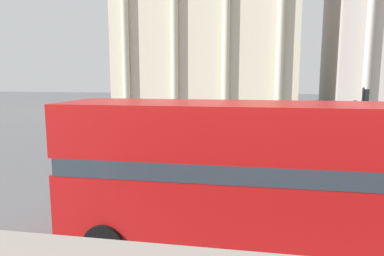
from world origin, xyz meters
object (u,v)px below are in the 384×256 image
Objects in this scene: pedestrian_black at (320,140)px; double_decker_bus at (264,171)px; car_white at (178,136)px; pedestrian_grey at (352,124)px; pedestrian_yellow at (198,118)px; plaza_building_left at (207,27)px; traffic_light_mid at (363,114)px; pedestrian_blue at (357,129)px; traffic_light_near at (355,139)px.

double_decker_bus is at bearing -152.98° from pedestrian_black.
pedestrian_grey is (12.89, 5.84, 0.32)m from car_white.
pedestrian_yellow is (0.12, 8.53, 0.25)m from car_white.
plaza_building_left is at bearing 64.22° from pedestrian_black.
traffic_light_mid is 15.81m from pedestrian_yellow.
pedestrian_grey is 2.89m from pedestrian_blue.
traffic_light_mid is at bearing -39.94° from pedestrian_yellow.
pedestrian_yellow is at bearing 114.25° from traffic_light_near.
pedestrian_blue is at bearing 76.34° from traffic_light_mid.
double_decker_bus is 18.50m from pedestrian_blue.
plaza_building_left is 26.81m from pedestrian_grey.
pedestrian_black reaches higher than pedestrian_grey.
pedestrian_black is (-3.90, -7.99, 0.02)m from pedestrian_grey.
double_decker_bus is 4.98m from traffic_light_near.
pedestrian_blue is (-0.41, -2.86, 0.01)m from pedestrian_grey.
car_white is (1.36, -25.94, -10.90)m from plaza_building_left.
pedestrian_grey is at bearing 78.14° from traffic_light_mid.
pedestrian_grey is at bearing -6.09° from pedestrian_yellow.
traffic_light_near is at bearing -9.95° from pedestrian_blue.
traffic_light_near is 16.75m from pedestrian_grey.
pedestrian_grey is at bearing 75.09° from traffic_light_near.
car_white is at bearing 115.69° from double_decker_bus.
pedestrian_yellow is (1.49, -17.41, -10.65)m from plaza_building_left.
pedestrian_blue is (12.48, 2.98, 0.33)m from car_white.
pedestrian_blue is at bearing 73.69° from traffic_light_near.
double_decker_bus is 6.41× the size of pedestrian_yellow.
traffic_light_near is 13.52m from car_white.
traffic_light_near is 0.93× the size of car_white.
pedestrian_blue is 0.99× the size of pedestrian_black.
pedestrian_yellow is (-5.23, 22.59, -1.32)m from double_decker_bus.
car_white is at bearing -50.93° from pedestrian_grey.
plaza_building_left is 31.74m from pedestrian_black.
traffic_light_mid reaches higher than double_decker_bus.
pedestrian_blue is at bearing 9.77° from pedestrian_black.
traffic_light_mid is at bearing 71.73° from traffic_light_near.
double_decker_bus is at bearing -99.53° from car_white.
traffic_light_mid reaches higher than pedestrian_grey.
traffic_light_mid is (5.73, 11.33, 0.42)m from double_decker_bus.
car_white is 12.83m from pedestrian_blue.
pedestrian_black is at bearing 164.49° from traffic_light_mid.
pedestrian_yellow is (-10.96, 11.26, -1.74)m from traffic_light_mid.
traffic_light_near is at bearing -80.49° from car_white.
plaza_building_left is 20.46m from pedestrian_yellow.
double_decker_bus is at bearing -116.83° from traffic_light_mid.
traffic_light_mid is (12.45, -28.66, -8.91)m from plaza_building_left.
pedestrian_grey is (14.25, -20.10, -10.59)m from plaza_building_left.
traffic_light_near is 7.95m from traffic_light_mid.
traffic_light_near is 0.94× the size of traffic_light_mid.
plaza_building_left is at bearing -142.56° from pedestrian_blue.
traffic_light_mid is at bearing 2.83° from pedestrian_grey.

